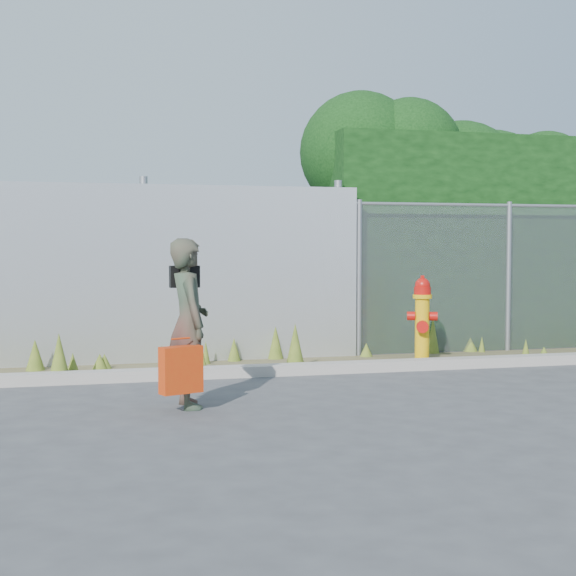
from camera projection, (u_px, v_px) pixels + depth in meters
The scene contains 10 objects.
ground at pixel (357, 405), 7.31m from camera, with size 80.00×80.00×0.00m, color #3D3D40.
curb at pixel (305, 369), 9.05m from camera, with size 16.00×0.22×0.12m, color gray.
weed_strip at pixel (226, 357), 9.47m from camera, with size 16.00×1.32×0.54m.
corrugated_fence at pixel (11, 275), 9.39m from camera, with size 8.50×0.21×2.30m.
chainlink_fence at pixel (576, 276), 11.19m from camera, with size 6.50×0.07×2.05m.
hedge at pixel (526, 210), 12.16m from camera, with size 7.59×1.98×3.69m.
fire_hydrant at pixel (422, 322), 9.73m from camera, with size 0.37×0.33×1.09m.
woman at pixel (188, 323), 7.16m from camera, with size 0.55×0.36×1.52m, color #0E5C3E.
red_tote_bag at pixel (181, 370), 6.88m from camera, with size 0.37×0.13×0.48m.
black_shoulder_bag at pixel (184, 277), 7.32m from camera, with size 0.27×0.11×0.20m.
Camera 1 is at (-2.35, -6.88, 1.45)m, focal length 50.00 mm.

